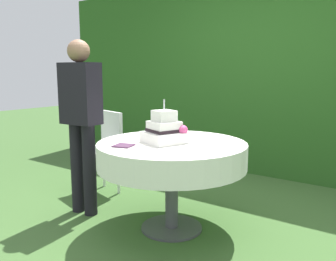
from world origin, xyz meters
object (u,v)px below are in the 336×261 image
at_px(serving_plate_far, 204,136).
at_px(standing_person, 81,115).
at_px(napkin_stack, 124,146).
at_px(garden_chair, 104,144).
at_px(wedding_cake, 165,131).
at_px(cake_table, 172,155).
at_px(serving_plate_near, 168,152).

distance_m(serving_plate_far, standing_person, 1.13).
height_order(napkin_stack, standing_person, standing_person).
height_order(garden_chair, standing_person, standing_person).
distance_m(wedding_cake, standing_person, 0.85).
height_order(serving_plate_far, standing_person, standing_person).
bearing_deg(standing_person, serving_plate_far, 31.65).
bearing_deg(serving_plate_far, standing_person, -148.35).
bearing_deg(wedding_cake, standing_person, -169.97).
height_order(cake_table, garden_chair, garden_chair).
height_order(serving_plate_far, napkin_stack, serving_plate_far).
bearing_deg(wedding_cake, napkin_stack, -120.85).
height_order(serving_plate_near, napkin_stack, serving_plate_near).
bearing_deg(cake_table, serving_plate_far, 78.36).
xyz_separation_m(serving_plate_near, garden_chair, (-1.35, 0.67, -0.21)).
bearing_deg(serving_plate_far, garden_chair, -177.98).
xyz_separation_m(cake_table, serving_plate_near, (0.20, -0.32, 0.11)).
xyz_separation_m(cake_table, serving_plate_far, (0.08, 0.39, 0.11)).
bearing_deg(napkin_stack, cake_table, 58.21).
bearing_deg(wedding_cake, serving_plate_near, -50.01).
bearing_deg(garden_chair, serving_plate_near, -26.40).
relative_size(wedding_cake, serving_plate_near, 3.06).
bearing_deg(cake_table, serving_plate_near, -58.87).
bearing_deg(serving_plate_near, napkin_stack, -177.13).
bearing_deg(napkin_stack, garden_chair, 143.73).
xyz_separation_m(wedding_cake, serving_plate_near, (0.23, -0.28, -0.09)).
distance_m(wedding_cake, serving_plate_near, 0.37).
bearing_deg(wedding_cake, serving_plate_far, 75.11).
distance_m(serving_plate_near, garden_chair, 1.53).
height_order(wedding_cake, napkin_stack, wedding_cake).
distance_m(serving_plate_far, napkin_stack, 0.79).
xyz_separation_m(wedding_cake, napkin_stack, (-0.18, -0.30, -0.09)).
bearing_deg(standing_person, serving_plate_near, -6.88).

